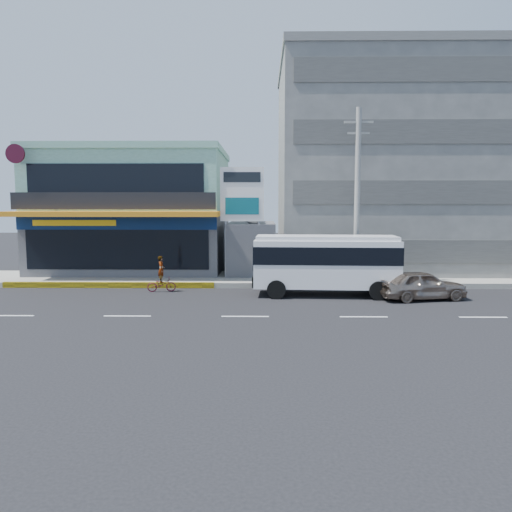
{
  "coord_description": "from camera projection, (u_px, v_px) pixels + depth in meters",
  "views": [
    {
      "loc": [
        0.76,
        -20.66,
        4.76
      ],
      "look_at": [
        0.41,
        3.54,
        2.2
      ],
      "focal_mm": 35.0,
      "sensor_mm": 36.0,
      "label": 1
    }
  ],
  "objects": [
    {
      "name": "gap_structure",
      "position": [
        252.0,
        249.0,
        32.8
      ],
      "size": [
        3.0,
        6.0,
        3.5
      ],
      "primitive_type": "cube",
      "color": "#48484D",
      "rests_on": "ground"
    },
    {
      "name": "utility_pole_near",
      "position": [
        357.0,
        196.0,
        27.78
      ],
      "size": [
        1.6,
        0.3,
        10.0
      ],
      "color": "#999993",
      "rests_on": "ground"
    },
    {
      "name": "sidewalk",
      "position": [
        333.0,
        279.0,
        30.41
      ],
      "size": [
        70.0,
        5.0,
        0.3
      ],
      "primitive_type": "cube",
      "color": "gray",
      "rests_on": "ground"
    },
    {
      "name": "minibus",
      "position": [
        326.0,
        260.0,
        25.74
      ],
      "size": [
        7.52,
        2.91,
        3.1
      ],
      "color": "white",
      "rests_on": "ground"
    },
    {
      "name": "ground",
      "position": [
        245.0,
        317.0,
        21.05
      ],
      "size": [
        120.0,
        120.0,
        0.0
      ],
      "primitive_type": "plane",
      "color": "black",
      "rests_on": "ground"
    },
    {
      "name": "sedan",
      "position": [
        422.0,
        285.0,
        24.69
      ],
      "size": [
        4.56,
        2.51,
        1.47
      ],
      "primitive_type": "imported",
      "rotation": [
        0.0,
        0.0,
        1.76
      ],
      "color": "gray",
      "rests_on": "ground"
    },
    {
      "name": "motorcycle_rider",
      "position": [
        161.0,
        280.0,
        26.92
      ],
      "size": [
        1.58,
        0.78,
        1.94
      ],
      "color": "#520B1C",
      "rests_on": "ground"
    },
    {
      "name": "concrete_building",
      "position": [
        394.0,
        171.0,
        35.08
      ],
      "size": [
        16.0,
        12.0,
        14.0
      ],
      "primitive_type": "cube",
      "color": "gray",
      "rests_on": "ground"
    },
    {
      "name": "shop_building",
      "position": [
        137.0,
        214.0,
        34.61
      ],
      "size": [
        12.4,
        11.7,
        8.0
      ],
      "color": "#48484D",
      "rests_on": "ground"
    },
    {
      "name": "satellite_dish",
      "position": [
        251.0,
        222.0,
        31.61
      ],
      "size": [
        1.5,
        1.5,
        0.15
      ],
      "primitive_type": "cylinder",
      "color": "slate",
      "rests_on": "gap_structure"
    },
    {
      "name": "billboard",
      "position": [
        242.0,
        201.0,
        29.69
      ],
      "size": [
        2.6,
        0.18,
        6.9
      ],
      "color": "gray",
      "rests_on": "ground"
    }
  ]
}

